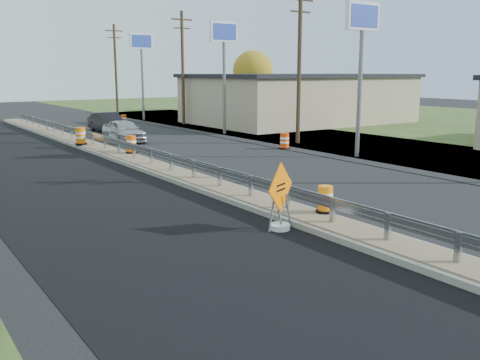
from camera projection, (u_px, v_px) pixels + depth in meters
ground at (220, 192)px, 20.16m from camera, size 140.00×140.00×0.00m
grass_verge_far at (458, 126)px, 44.87m from camera, size 40.00×120.00×0.03m
milled_overlay at (33, 165)px, 25.81m from camera, size 7.20×120.00×0.01m
median at (134, 160)px, 26.61m from camera, size 1.60×55.00×0.23m
guardrail at (126, 146)px, 27.30m from camera, size 0.10×46.15×0.72m
retail_building_near at (299, 98)px, 47.53m from camera, size 18.50×12.50×4.27m
pylon_sign_south at (362, 31)px, 27.12m from camera, size 2.20×0.30×7.90m
pylon_sign_mid at (224, 42)px, 37.63m from camera, size 2.20×0.30×7.90m
pylon_sign_north at (141, 49)px, 48.95m from camera, size 2.20×0.30×7.90m
utility_pole_smid at (299, 64)px, 32.83m from camera, size 1.90×0.26×9.40m
utility_pole_nmid at (183, 66)px, 44.96m from camera, size 1.90×0.26×9.40m
utility_pole_north at (116, 67)px, 57.09m from camera, size 1.90×0.26×9.40m
tree_far_yellow at (253, 71)px, 61.16m from camera, size 4.62×4.62×6.86m
caution_sign at (280, 213)px, 15.18m from camera, size 1.31×0.62×1.96m
barrel_median_near at (325, 200)px, 16.21m from camera, size 0.56×0.56×0.82m
barrel_median_mid at (131, 145)px, 28.10m from camera, size 0.63×0.63×0.93m
barrel_median_far at (81, 136)px, 31.41m from camera, size 0.68×0.68×1.00m
barrel_shoulder_near at (285, 141)px, 31.22m from camera, size 0.64×0.64×0.94m
barrel_shoulder_far at (124, 120)px, 45.26m from camera, size 0.60×0.60×0.88m
car_silver at (124, 131)px, 34.38m from camera, size 1.74×4.23×1.44m
car_dark_mid at (108, 122)px, 40.05m from camera, size 1.70×4.48×1.46m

